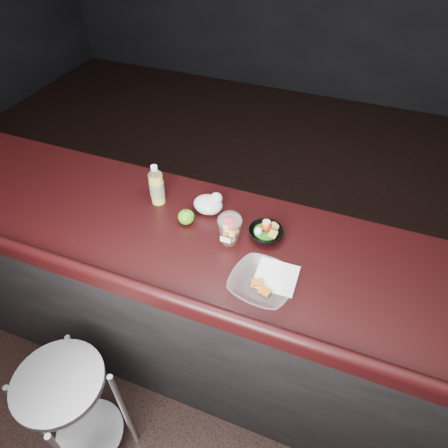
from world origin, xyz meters
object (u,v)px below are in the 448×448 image
at_px(lemonade_bottle, 157,187).
at_px(takeout_bowl, 262,284).
at_px(stool_left, 71,402).
at_px(snack_bowl, 266,233).
at_px(fruit_cup, 230,228).
at_px(green_apple, 186,217).

xyz_separation_m(lemonade_bottle, takeout_bowl, (0.61, -0.31, -0.06)).
relative_size(stool_left, snack_bowl, 4.07).
bearing_deg(lemonade_bottle, fruit_cup, -16.41).
bearing_deg(green_apple, fruit_cup, -8.90).
xyz_separation_m(green_apple, snack_bowl, (0.35, 0.04, -0.01)).
bearing_deg(snack_bowl, green_apple, -173.81).
xyz_separation_m(green_apple, takeout_bowl, (0.42, -0.23, -0.00)).
relative_size(green_apple, snack_bowl, 0.42).
bearing_deg(green_apple, takeout_bowl, -28.68).
relative_size(stool_left, fruit_cup, 5.02).
xyz_separation_m(fruit_cup, takeout_bowl, (0.20, -0.20, -0.05)).
xyz_separation_m(lemonade_bottle, fruit_cup, (0.40, -0.12, -0.01)).
distance_m(fruit_cup, takeout_bowl, 0.29).
bearing_deg(stool_left, green_apple, 72.11).
height_order(stool_left, snack_bowl, snack_bowl).
bearing_deg(stool_left, snack_bowl, 52.42).
distance_m(fruit_cup, green_apple, 0.22).
relative_size(stool_left, green_apple, 9.68).
relative_size(stool_left, takeout_bowl, 2.71).
height_order(fruit_cup, green_apple, fruit_cup).
relative_size(lemonade_bottle, takeout_bowl, 0.75).
bearing_deg(fruit_cup, green_apple, 171.10).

